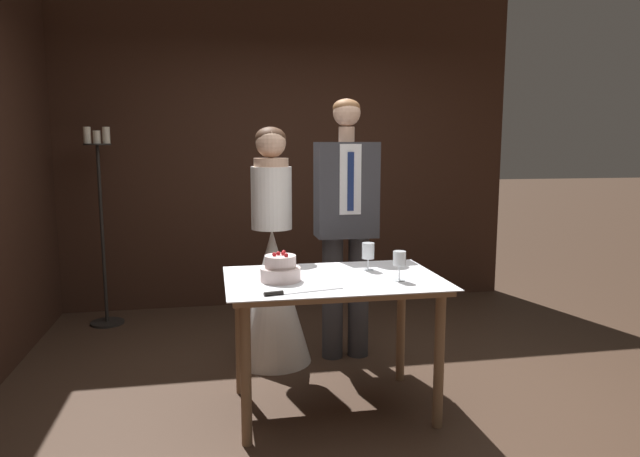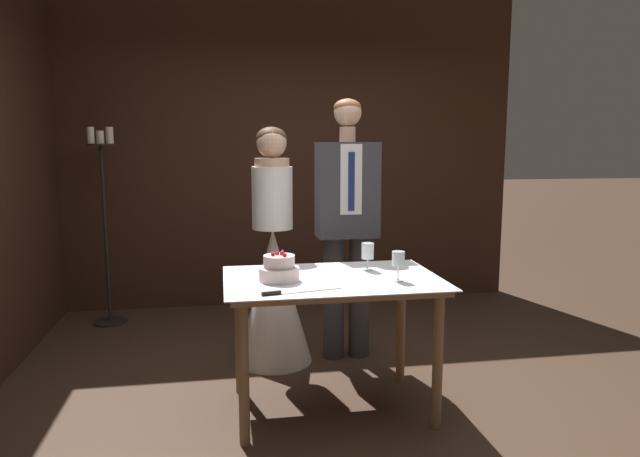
% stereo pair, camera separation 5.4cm
% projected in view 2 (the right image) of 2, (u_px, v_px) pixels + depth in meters
% --- Properties ---
extents(ground_plane, '(40.00, 40.00, 0.00)m').
position_uv_depth(ground_plane, '(336.00, 402.00, 3.43)').
color(ground_plane, '#422D21').
extents(wall_back, '(4.40, 0.12, 2.94)m').
position_uv_depth(wall_back, '(289.00, 151.00, 5.46)').
color(wall_back, '#382116').
rests_on(wall_back, ground_plane).
extents(cake_table, '(1.22, 0.82, 0.79)m').
position_uv_depth(cake_table, '(332.00, 295.00, 3.25)').
color(cake_table, '#8E6B4C').
rests_on(cake_table, ground_plane).
extents(tiered_cake, '(0.22, 0.22, 0.17)m').
position_uv_depth(tiered_cake, '(279.00, 269.00, 3.16)').
color(tiered_cake, beige).
rests_on(tiered_cake, cake_table).
extents(cake_knife, '(0.42, 0.11, 0.02)m').
position_uv_depth(cake_knife, '(287.00, 292.00, 2.89)').
color(cake_knife, silver).
rests_on(cake_knife, cake_table).
extents(wine_glass_near, '(0.07, 0.07, 0.17)m').
position_uv_depth(wine_glass_near, '(398.00, 260.00, 3.14)').
color(wine_glass_near, silver).
rests_on(wine_glass_near, cake_table).
extents(wine_glass_middle, '(0.08, 0.08, 0.16)m').
position_uv_depth(wine_glass_middle, '(368.00, 252.00, 3.42)').
color(wine_glass_middle, silver).
rests_on(wine_glass_middle, cake_table).
extents(bride, '(0.54, 0.54, 1.66)m').
position_uv_depth(bride, '(273.00, 278.00, 4.00)').
color(bride, white).
rests_on(bride, ground_plane).
extents(groom, '(0.43, 0.25, 1.85)m').
position_uv_depth(groom, '(347.00, 218.00, 4.03)').
color(groom, '#38383D').
rests_on(groom, ground_plane).
extents(candle_stand, '(0.28, 0.28, 1.68)m').
position_uv_depth(candle_stand, '(105.00, 225.00, 4.83)').
color(candle_stand, black).
rests_on(candle_stand, ground_plane).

